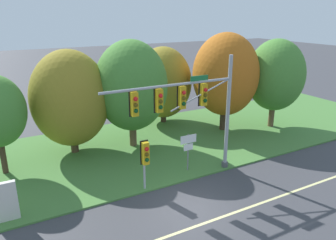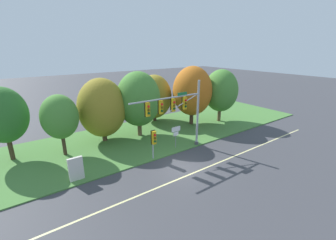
{
  "view_description": "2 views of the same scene",
  "coord_description": "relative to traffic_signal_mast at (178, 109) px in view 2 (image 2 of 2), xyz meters",
  "views": [
    {
      "loc": [
        -7.63,
        -11.56,
        9.2
      ],
      "look_at": [
        0.84,
        3.98,
        3.33
      ],
      "focal_mm": 35.0,
      "sensor_mm": 36.0,
      "label": 1
    },
    {
      "loc": [
        -11.04,
        -13.33,
        9.96
      ],
      "look_at": [
        0.63,
        3.04,
        3.45
      ],
      "focal_mm": 24.0,
      "sensor_mm": 36.0,
      "label": 2
    }
  ],
  "objects": [
    {
      "name": "ground_plane",
      "position": [
        -1.6,
        -2.84,
        -4.44
      ],
      "size": [
        160.0,
        160.0,
        0.0
      ],
      "primitive_type": "plane",
      "color": "#3D3D42"
    },
    {
      "name": "lane_stripe",
      "position": [
        -1.6,
        -4.04,
        -4.44
      ],
      "size": [
        36.0,
        0.16,
        0.01
      ],
      "primitive_type": "cube",
      "color": "beige",
      "rests_on": "ground"
    },
    {
      "name": "grass_verge",
      "position": [
        -1.6,
        5.41,
        -4.39
      ],
      "size": [
        48.0,
        11.5,
        0.1
      ],
      "primitive_type": "cube",
      "color": "#477A38",
      "rests_on": "ground"
    },
    {
      "name": "traffic_signal_mast",
      "position": [
        0.0,
        0.0,
        0.0
      ],
      "size": [
        7.84,
        0.49,
        6.83
      ],
      "color": "#9EA0A5",
      "rests_on": "grass_verge"
    },
    {
      "name": "pedestrian_signal_near_kerb",
      "position": [
        -2.83,
        -0.2,
        -2.35
      ],
      "size": [
        0.46,
        0.55,
        2.81
      ],
      "color": "#9EA0A5",
      "rests_on": "grass_verge"
    },
    {
      "name": "route_sign_post",
      "position": [
        0.35,
        0.68,
        -2.76
      ],
      "size": [
        1.07,
        0.08,
        2.31
      ],
      "color": "slate",
      "rests_on": "grass_verge"
    },
    {
      "name": "tree_nearest_road",
      "position": [
        -13.5,
        7.39,
        -0.1
      ],
      "size": [
        3.99,
        3.99,
        6.75
      ],
      "color": "#423021",
      "rests_on": "grass_verge"
    },
    {
      "name": "tree_left_of_mast",
      "position": [
        -9.33,
        5.6,
        -0.55
      ],
      "size": [
        3.32,
        3.32,
        5.88
      ],
      "color": "#423021",
      "rests_on": "grass_verge"
    },
    {
      "name": "tree_behind_signpost",
      "position": [
        -4.95,
        6.74,
        -0.6
      ],
      "size": [
        5.07,
        5.07,
        6.91
      ],
      "color": "#4C3823",
      "rests_on": "grass_verge"
    },
    {
      "name": "tree_mid_verge",
      "position": [
        -1.0,
        5.89,
        -0.02
      ],
      "size": [
        4.96,
        4.96,
        7.43
      ],
      "color": "brown",
      "rests_on": "grass_verge"
    },
    {
      "name": "tree_tall_centre",
      "position": [
        3.36,
        9.52,
        -0.9
      ],
      "size": [
        4.77,
        4.77,
        6.43
      ],
      "color": "#423021",
      "rests_on": "grass_verge"
    },
    {
      "name": "tree_right_far",
      "position": [
        6.68,
        5.49,
        0.12
      ],
      "size": [
        5.12,
        5.12,
        7.68
      ],
      "color": "#423021",
      "rests_on": "grass_verge"
    },
    {
      "name": "tree_furthest_back",
      "position": [
        10.69,
        4.2,
        -0.06
      ],
      "size": [
        4.56,
        4.56,
        7.14
      ],
      "color": "brown",
      "rests_on": "grass_verge"
    },
    {
      "name": "info_kiosk",
      "position": [
        -9.56,
        0.4,
        -3.4
      ],
      "size": [
        1.1,
        0.24,
        1.9
      ],
      "color": "beige",
      "rests_on": "grass_verge"
    }
  ]
}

